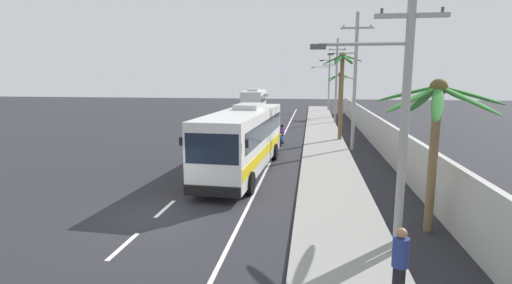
% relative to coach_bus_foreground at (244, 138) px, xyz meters
% --- Properties ---
extents(ground_plane, '(160.00, 160.00, 0.00)m').
position_rel_coach_bus_foreground_xyz_m(ground_plane, '(-2.07, -7.32, -1.92)').
color(ground_plane, '#28282D').
extents(sidewalk_kerb, '(3.20, 90.00, 0.14)m').
position_rel_coach_bus_foreground_xyz_m(sidewalk_kerb, '(4.73, 2.68, -1.85)').
color(sidewalk_kerb, gray).
rests_on(sidewalk_kerb, ground).
extents(lane_markings, '(3.41, 71.52, 0.01)m').
position_rel_coach_bus_foreground_xyz_m(lane_markings, '(-0.14, 7.58, -1.91)').
color(lane_markings, white).
rests_on(lane_markings, ground).
extents(boundary_wall, '(0.24, 60.00, 2.31)m').
position_rel_coach_bus_foreground_xyz_m(boundary_wall, '(8.53, 6.68, -0.76)').
color(boundary_wall, '#B2B2AD').
rests_on(boundary_wall, ground).
extents(coach_bus_foreground, '(3.33, 11.67, 3.68)m').
position_rel_coach_bus_foreground_xyz_m(coach_bus_foreground, '(0.00, 0.00, 0.00)').
color(coach_bus_foreground, silver).
rests_on(coach_bus_foreground, ground).
extents(coach_bus_far_lane, '(3.38, 10.69, 3.69)m').
position_rel_coach_bus_foreground_xyz_m(coach_bus_far_lane, '(-3.98, 30.29, 0.00)').
color(coach_bus_far_lane, white).
rests_on(coach_bus_far_lane, ground).
extents(motorcycle_beside_bus, '(0.56, 1.96, 1.62)m').
position_rel_coach_bus_foreground_xyz_m(motorcycle_beside_bus, '(1.42, 8.75, -1.26)').
color(motorcycle_beside_bus, black).
rests_on(motorcycle_beside_bus, ground).
extents(pedestrian_near_kerb, '(0.36, 0.36, 1.78)m').
position_rel_coach_bus_foreground_xyz_m(pedestrian_near_kerb, '(5.71, -12.07, -0.84)').
color(pedestrian_near_kerb, black).
rests_on(pedestrian_near_kerb, sidewalk_kerb).
extents(utility_pole_nearest, '(3.64, 0.24, 8.23)m').
position_rel_coach_bus_foreground_xyz_m(utility_pole_nearest, '(6.13, -9.34, 2.47)').
color(utility_pole_nearest, '#9E9E99').
rests_on(utility_pole_nearest, ground).
extents(utility_pole_mid, '(3.08, 0.24, 9.59)m').
position_rel_coach_bus_foreground_xyz_m(utility_pole_mid, '(6.55, 7.35, 3.18)').
color(utility_pole_mid, '#9E9E99').
rests_on(utility_pole_mid, ground).
extents(utility_pole_far, '(2.91, 0.24, 9.43)m').
position_rel_coach_bus_foreground_xyz_m(utility_pole_far, '(6.27, 24.04, 3.09)').
color(utility_pole_far, '#9E9E99').
rests_on(utility_pole_far, ground).
extents(utility_pole_distant, '(3.81, 0.24, 8.69)m').
position_rel_coach_bus_foreground_xyz_m(utility_pole_distant, '(6.13, 40.74, 2.73)').
color(utility_pole_distant, '#9E9E99').
rests_on(utility_pole_distant, ground).
extents(palm_nearest, '(3.90, 3.72, 5.17)m').
position_rel_coach_bus_foreground_xyz_m(palm_nearest, '(7.71, -7.31, 1.98)').
color(palm_nearest, brown).
rests_on(palm_nearest, ground).
extents(palm_second, '(3.16, 3.10, 7.20)m').
position_rel_coach_bus_foreground_xyz_m(palm_second, '(6.02, 11.46, 2.98)').
color(palm_second, brown).
rests_on(palm_second, ground).
extents(palm_third, '(3.52, 3.63, 5.84)m').
position_rel_coach_bus_foreground_xyz_m(palm_third, '(7.19, 30.32, 2.17)').
color(palm_third, brown).
rests_on(palm_third, ground).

